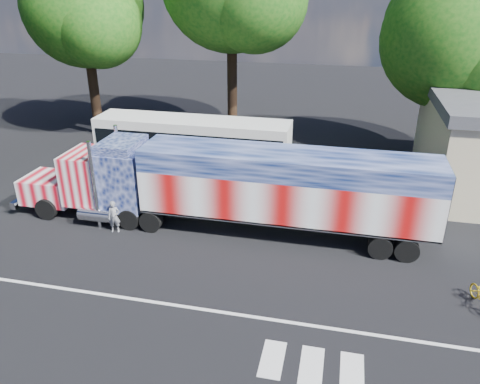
% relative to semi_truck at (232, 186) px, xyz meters
% --- Properties ---
extents(ground, '(100.00, 100.00, 0.00)m').
position_rel_semi_truck_xyz_m(ground, '(0.36, -2.98, -2.18)').
color(ground, black).
extents(lane_markings, '(30.00, 2.67, 0.01)m').
position_rel_semi_truck_xyz_m(lane_markings, '(2.07, -6.75, -2.17)').
color(lane_markings, silver).
rests_on(lane_markings, ground).
extents(semi_truck, '(19.85, 3.14, 4.23)m').
position_rel_semi_truck_xyz_m(semi_truck, '(0.00, 0.00, 0.00)').
color(semi_truck, black).
rests_on(semi_truck, ground).
extents(coach_bus, '(11.40, 2.65, 3.32)m').
position_rel_semi_truck_xyz_m(coach_bus, '(-3.89, 6.17, -0.46)').
color(coach_bus, white).
rests_on(coach_bus, ground).
extents(woman, '(0.63, 0.50, 1.52)m').
position_rel_semi_truck_xyz_m(woman, '(-5.21, -1.48, -1.42)').
color(woman, slate).
rests_on(woman, ground).
extents(tree_ne_a, '(8.65, 8.23, 11.54)m').
position_rel_semi_truck_xyz_m(tree_ne_a, '(10.53, 12.18, 5.20)').
color(tree_ne_a, black).
rests_on(tree_ne_a, ground).
extents(tree_nw_a, '(8.57, 8.16, 13.06)m').
position_rel_semi_truck_xyz_m(tree_nw_a, '(-13.10, 11.96, 6.74)').
color(tree_nw_a, black).
rests_on(tree_nw_a, ground).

